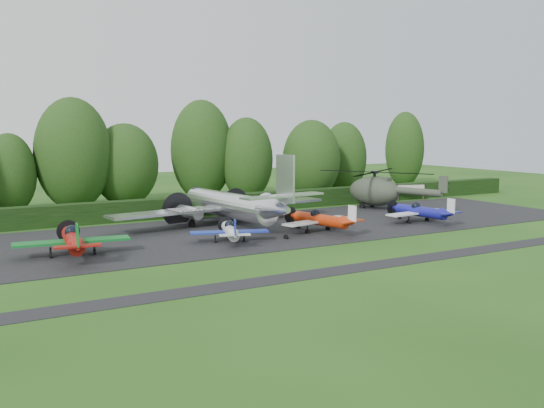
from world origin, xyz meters
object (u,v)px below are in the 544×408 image
light_plane_white (230,231)px  sign_board (411,190)px  transport_plane (231,205)px  helicopter (375,189)px  light_plane_red (73,240)px  light_plane_orange (320,220)px  light_plane_blue (421,211)px

light_plane_white → sign_board: size_ratio=1.88×
transport_plane → light_plane_white: 8.20m
transport_plane → sign_board: transport_plane is taller
helicopter → light_plane_red: bearing=-147.1°
light_plane_orange → light_plane_blue: size_ratio=1.01×
transport_plane → sign_board: size_ratio=6.42×
light_plane_red → light_plane_blue: bearing=-8.2°
light_plane_orange → sign_board: 26.21m
light_plane_red → light_plane_orange: 20.84m
light_plane_white → light_plane_blue: 20.14m
light_plane_blue → transport_plane: bearing=162.3°
light_plane_blue → helicopter: (2.77, 10.20, 1.13)m
light_plane_white → light_plane_orange: (8.92, 0.43, 0.15)m
light_plane_white → light_plane_orange: size_ratio=0.87×
transport_plane → light_plane_white: (-3.61, -7.29, -1.00)m
sign_board → light_plane_blue: bearing=-149.1°
transport_plane → light_plane_blue: bearing=-16.8°
light_plane_red → light_plane_orange: size_ratio=1.11×
light_plane_orange → light_plane_blue: light_plane_orange is taller
sign_board → light_plane_orange: bearing=-169.0°
light_plane_orange → helicopter: (14.00, 9.74, 1.12)m
light_plane_orange → light_plane_red: bearing=-167.0°
light_plane_white → helicopter: 25.11m
light_plane_white → light_plane_orange: light_plane_orange is taller
helicopter → transport_plane: bearing=-153.9°
light_plane_white → light_plane_blue: (20.14, -0.02, 0.14)m
transport_plane → helicopter: (19.31, 2.89, 0.27)m
light_plane_blue → sign_board: 17.82m
light_plane_white → sign_board: (31.53, 13.68, 0.33)m
light_plane_white → helicopter: size_ratio=0.43×
transport_plane → light_plane_blue: size_ratio=2.99×
light_plane_red → transport_plane: bearing=16.1°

